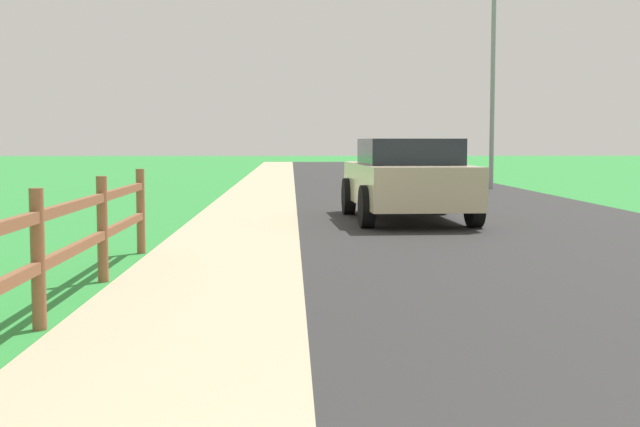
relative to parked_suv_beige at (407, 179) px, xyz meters
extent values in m
plane|color=#308D3B|center=(-2.02, 9.81, -0.78)|extent=(120.00, 120.00, 0.00)
cube|color=#2B2B2B|center=(1.48, 11.81, -0.77)|extent=(7.00, 66.00, 0.01)
cube|color=#C0AD8A|center=(-5.02, 11.81, -0.77)|extent=(6.00, 66.00, 0.01)
cube|color=#308D3B|center=(-6.52, 11.81, -0.77)|extent=(5.00, 66.00, 0.00)
cylinder|color=brown|center=(-4.10, -9.19, -0.22)|extent=(0.11, 0.11, 1.11)
cylinder|color=brown|center=(-4.10, -6.90, -0.22)|extent=(0.11, 0.11, 1.11)
cylinder|color=brown|center=(-4.10, -4.62, -0.22)|extent=(0.11, 0.11, 1.11)
cube|color=#C6B793|center=(0.00, 0.04, -0.10)|extent=(2.05, 4.52, 0.74)
cube|color=#1E232B|center=(0.01, -0.16, 0.50)|extent=(1.73, 2.18, 0.46)
cylinder|color=black|center=(-0.99, 1.37, -0.41)|extent=(0.25, 0.74, 0.73)
cylinder|color=black|center=(0.87, 1.46, -0.41)|extent=(0.25, 0.74, 0.73)
cylinder|color=black|center=(-0.87, -1.38, -0.41)|extent=(0.25, 0.74, 0.73)
cylinder|color=black|center=(0.99, -1.29, -0.41)|extent=(0.25, 0.74, 0.73)
cylinder|color=gray|center=(4.02, 10.45, 2.76)|extent=(0.14, 0.14, 7.08)
camera|label=1|loc=(-2.15, -15.84, 0.69)|focal=48.33mm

